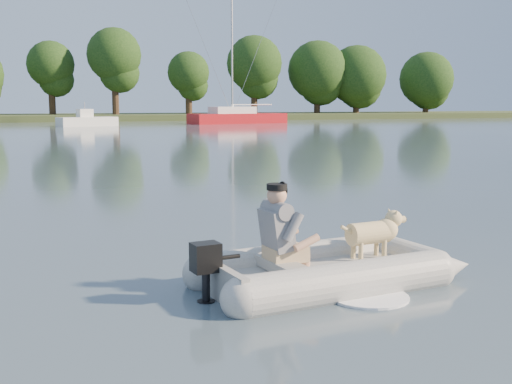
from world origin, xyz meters
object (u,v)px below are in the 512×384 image
object	(u,v)px
man	(278,226)
sailboat	(237,117)
dinghy	(329,237)
dog	(369,237)
motorboat	(87,115)

from	to	relation	value
man	sailboat	distance (m)	50.15
dinghy	man	xyz separation A→B (m)	(-0.61, -0.06, 0.17)
dog	motorboat	distance (m)	45.77
man	motorboat	world-z (taller)	motorboat
man	motorboat	xyz separation A→B (m)	(0.37, 45.96, 0.22)
dog	sailboat	size ratio (longest dim) A/B	0.07
man	sailboat	xyz separation A→B (m)	(13.26, 48.37, -0.16)
dinghy	sailboat	world-z (taller)	sailboat
dinghy	sailboat	xyz separation A→B (m)	(12.65, 48.31, 0.01)
motorboat	sailboat	world-z (taller)	sailboat
dinghy	dog	size ratio (longest dim) A/B	5.09
motorboat	sailboat	size ratio (longest dim) A/B	0.39
man	dog	world-z (taller)	man
dog	motorboat	bearing A→B (deg)	81.63
motorboat	man	bearing A→B (deg)	-109.89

